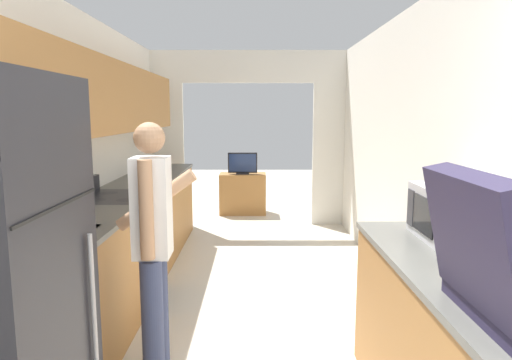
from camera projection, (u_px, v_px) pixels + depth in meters
wall_left at (70, 135)px, 3.58m from camera, size 0.38×7.97×2.50m
wall_right at (439, 168)px, 3.20m from camera, size 0.06×7.97×2.50m
wall_far_with_doorway at (247, 125)px, 6.54m from camera, size 3.17×0.06×2.50m
counter_left at (131, 235)px, 4.40m from camera, size 0.62×4.21×0.93m
range_oven at (118, 248)px, 3.95m from camera, size 0.66×0.73×1.07m
person at (151, 247)px, 2.71m from camera, size 0.51×0.38×1.58m
microwave at (448, 213)px, 2.55m from camera, size 0.33×0.48×0.30m
book_stack at (469, 260)px, 2.07m from camera, size 0.23×0.28×0.09m
tv_cabinet at (241, 194)px, 7.42m from camera, size 0.74×0.42×0.66m
television at (241, 164)px, 7.30m from camera, size 0.47×0.16×0.34m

